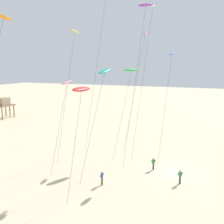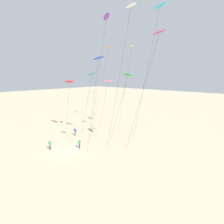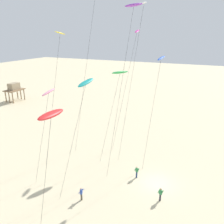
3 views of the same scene
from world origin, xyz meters
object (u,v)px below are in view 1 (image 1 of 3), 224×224
kite_cyan (105,0)px  kite_flyer_furthest (180,176)px  kite_pink (67,83)px  stilt_house (3,103)px  kite_purple (146,7)px  kite_red (81,89)px  kite_yellow (74,36)px  kite_orange (3,20)px  kite_green (131,70)px  kite_teal (105,72)px  kite_blue (172,55)px  kite_magenta (145,36)px  kite_flyer_middle (153,163)px  kite_white (152,11)px  kite_flyer_nearest (102,178)px

kite_cyan → kite_flyer_furthest: (-11.90, -14.57, -22.96)m
kite_pink → stilt_house: kite_pink is taller
kite_purple → stilt_house: bearing=68.6°
kite_red → stilt_house: size_ratio=2.22×
kite_yellow → kite_orange: (-10.02, 3.65, 1.00)m
kite_green → stilt_house: bearing=70.2°
kite_teal → kite_purple: kite_purple is taller
kite_blue → kite_green: bearing=85.2°
kite_purple → kite_green: bearing=50.1°
kite_magenta → stilt_house: bearing=78.2°
kite_teal → kite_flyer_middle: kite_teal is taller
kite_white → kite_pink: bearing=146.8°
kite_purple → kite_pink: bearing=133.0°
kite_purple → kite_flyer_middle: kite_purple is taller
kite_white → kite_flyer_furthest: (-11.82, -6.82, -20.78)m
kite_green → kite_flyer_nearest: kite_green is taller
kite_blue → kite_flyer_furthest: 17.09m
kite_orange → kite_red: (-1.31, -10.77, -7.51)m
kite_orange → stilt_house: size_ratio=3.73×
kite_yellow → kite_green: bearing=-55.9°
kite_blue → kite_flyer_furthest: bearing=-160.9°
kite_white → kite_purple: 4.52m
kite_white → kite_cyan: 8.05m
kite_teal → kite_green: 9.20m
kite_red → kite_green: (16.12, 0.04, 1.52)m
kite_red → kite_flyer_furthest: (6.56, -9.26, -10.41)m
kite_cyan → kite_purple: size_ratio=1.10×
kite_white → stilt_house: size_ratio=4.35×
kite_flyer_nearest → kite_flyer_furthest: size_ratio=1.00×
kite_purple → kite_flyer_furthest: 22.86m
kite_white → kite_magenta: bearing=30.5°
kite_yellow → stilt_house: (18.74, 31.64, -14.02)m
kite_teal → kite_magenta: bearing=-3.1°
kite_flyer_middle → kite_flyer_furthest: size_ratio=1.00×
kite_blue → kite_cyan: bearing=76.0°
kite_red → kite_cyan: bearing=16.0°
kite_cyan → stilt_house: kite_cyan is taller
kite_yellow → stilt_house: 39.36m
kite_white → kite_blue: kite_white is taller
kite_white → kite_red: 21.24m
kite_flyer_middle → stilt_house: bearing=65.2°
kite_flyer_nearest → kite_pink: bearing=62.0°
kite_teal → kite_purple: (6.93, -3.12, 8.65)m
kite_blue → kite_flyer_furthest: kite_blue is taller
kite_cyan → kite_flyer_nearest: (-15.68, -6.27, -22.96)m
kite_blue → stilt_house: kite_blue is taller
kite_white → kite_green: kite_white is taller
kite_pink → kite_blue: 15.39m
kite_orange → kite_flyer_middle: kite_orange is taller
kite_yellow → stilt_house: bearing=59.4°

